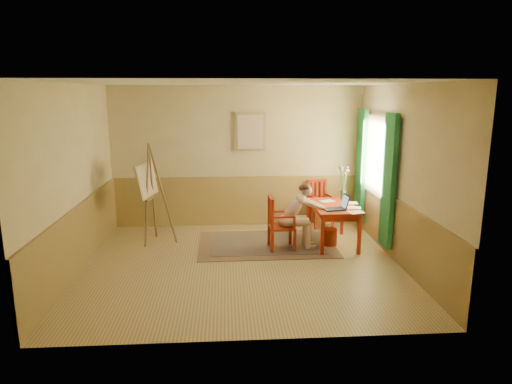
{
  "coord_description": "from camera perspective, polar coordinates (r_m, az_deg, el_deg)",
  "views": [
    {
      "loc": [
        -0.24,
        -6.78,
        2.67
      ],
      "look_at": [
        0.25,
        0.55,
        1.05
      ],
      "focal_mm": 31.92,
      "sensor_mm": 36.0,
      "label": 1
    }
  ],
  "objects": [
    {
      "name": "vase",
      "position": [
        8.53,
        10.89,
        0.99
      ],
      "size": [
        0.24,
        0.32,
        0.63
      ],
      "color": "#3F724C",
      "rests_on": "table"
    },
    {
      "name": "wastebasket",
      "position": [
        8.22,
        9.15,
        -5.58
      ],
      "size": [
        0.35,
        0.35,
        0.3
      ],
      "primitive_type": "cylinder",
      "rotation": [
        0.0,
        0.0,
        -0.29
      ],
      "color": "#A12D11",
      "rests_on": "room"
    },
    {
      "name": "rug",
      "position": [
        8.19,
        1.3,
        -6.52
      ],
      "size": [
        2.41,
        1.62,
        0.02
      ],
      "color": "#8C7251",
      "rests_on": "room"
    },
    {
      "name": "chair_left",
      "position": [
        7.82,
        2.89,
        -3.94
      ],
      "size": [
        0.45,
        0.44,
        0.93
      ],
      "color": "red",
      "rests_on": "room"
    },
    {
      "name": "wall_portrait",
      "position": [
        9.03,
        -0.71,
        7.55
      ],
      "size": [
        0.6,
        0.05,
        0.76
      ],
      "color": "tan",
      "rests_on": "room"
    },
    {
      "name": "easel",
      "position": [
        8.29,
        -13.3,
        0.96
      ],
      "size": [
        0.66,
        0.81,
        1.81
      ],
      "color": "olive",
      "rests_on": "room"
    },
    {
      "name": "figure",
      "position": [
        7.84,
        5.2,
        -2.67
      ],
      "size": [
        0.86,
        0.38,
        1.15
      ],
      "color": "#D5B18F",
      "rests_on": "room"
    },
    {
      "name": "papers",
      "position": [
        8.11,
        11.28,
        -1.7
      ],
      "size": [
        0.67,
        1.07,
        0.0
      ],
      "color": "white",
      "rests_on": "table"
    },
    {
      "name": "room",
      "position": [
        6.9,
        -1.77,
        1.82
      ],
      "size": [
        5.04,
        4.54,
        2.84
      ],
      "color": "tan",
      "rests_on": "ground"
    },
    {
      "name": "chair_back",
      "position": [
        9.26,
        7.96,
        -1.42
      ],
      "size": [
        0.5,
        0.51,
        0.94
      ],
      "color": "red",
      "rests_on": "room"
    },
    {
      "name": "window",
      "position": [
        8.42,
        14.64,
        2.98
      ],
      "size": [
        0.12,
        2.01,
        2.2
      ],
      "color": "white",
      "rests_on": "room"
    },
    {
      "name": "table",
      "position": [
        8.15,
        9.69,
        -2.25
      ],
      "size": [
        0.73,
        1.21,
        0.72
      ],
      "color": "red",
      "rests_on": "room"
    },
    {
      "name": "laptop",
      "position": [
        7.83,
        10.18,
        -1.8
      ],
      "size": [
        0.44,
        0.3,
        0.25
      ],
      "color": "#1E2338",
      "rests_on": "table"
    },
    {
      "name": "wainscot",
      "position": [
        7.89,
        -1.94,
        -3.54
      ],
      "size": [
        5.0,
        4.5,
        1.0
      ],
      "color": "tan",
      "rests_on": "room"
    }
  ]
}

